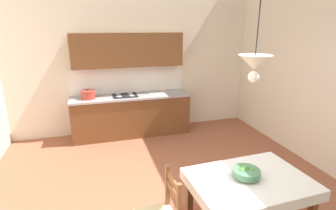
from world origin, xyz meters
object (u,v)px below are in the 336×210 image
kitchen_cabinetry (130,97)px  fruit_bowl (246,172)px  pendant_lamp (255,63)px  dining_table (249,189)px

kitchen_cabinetry → fruit_bowl: kitchen_cabinetry is taller
pendant_lamp → kitchen_cabinetry: bearing=102.6°
fruit_bowl → pendant_lamp: (-0.03, -0.00, 1.19)m
kitchen_cabinetry → dining_table: (0.80, -3.37, -0.24)m
fruit_bowl → pendant_lamp: 1.19m
fruit_bowl → pendant_lamp: pendant_lamp is taller
kitchen_cabinetry → dining_table: size_ratio=1.92×
kitchen_cabinetry → fruit_bowl: bearing=-77.0°
kitchen_cabinetry → pendant_lamp: pendant_lamp is taller
kitchen_cabinetry → fruit_bowl: size_ratio=8.46×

